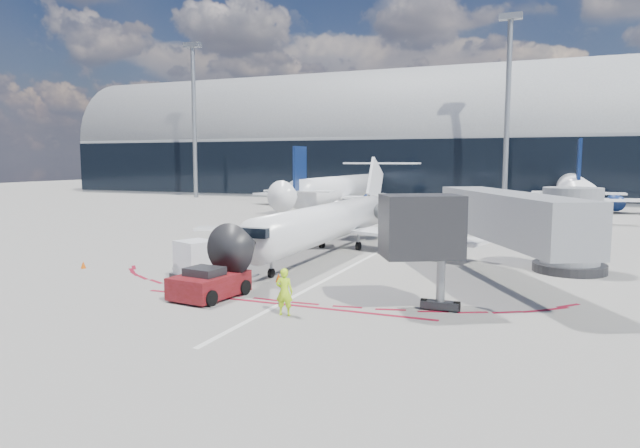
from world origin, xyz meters
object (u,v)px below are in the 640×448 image
at_px(pushback_tug, 209,284).
at_px(ramp_worker, 284,292).
at_px(regional_jet, 334,220).
at_px(uld_container, 196,260).

distance_m(pushback_tug, ramp_worker, 4.76).
height_order(pushback_tug, ramp_worker, ramp_worker).
bearing_deg(regional_jet, uld_container, -106.92).
bearing_deg(regional_jet, ramp_worker, -76.34).
relative_size(regional_jet, ramp_worker, 13.39).
height_order(ramp_worker, uld_container, uld_container).
height_order(regional_jet, pushback_tug, regional_jet).
bearing_deg(uld_container, ramp_worker, -9.17).
relative_size(regional_jet, pushback_tug, 4.58).
height_order(pushback_tug, uld_container, uld_container).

